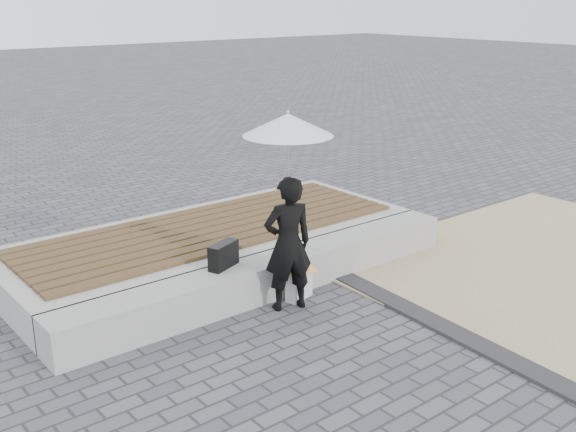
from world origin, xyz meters
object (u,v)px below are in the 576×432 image
(handbag, at_px, (223,255))
(parasol, at_px, (288,125))
(seating_ledge, at_px, (271,275))
(canvas_tote, at_px, (299,284))
(woman, at_px, (288,244))

(handbag, bearing_deg, parasol, -70.72)
(parasol, height_order, handbag, parasol)
(seating_ledge, distance_m, parasol, 1.77)
(parasol, bearing_deg, canvas_tote, 23.51)
(handbag, distance_m, canvas_tote, 0.87)
(seating_ledge, distance_m, woman, 0.66)
(parasol, distance_m, canvas_tote, 1.77)
(woman, xyz_separation_m, canvas_tote, (0.23, 0.10, -0.53))
(woman, distance_m, handbag, 0.70)
(woman, relative_size, handbag, 3.72)
(seating_ledge, xyz_separation_m, canvas_tote, (0.13, -0.32, -0.03))
(parasol, height_order, canvas_tote, parasol)
(handbag, bearing_deg, woman, -70.72)
(seating_ledge, relative_size, woman, 3.56)
(handbag, height_order, canvas_tote, handbag)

